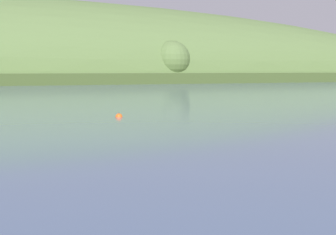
# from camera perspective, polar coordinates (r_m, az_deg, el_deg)

# --- Properties ---
(mooring_buoy_far_upstream) EXTENTS (0.66, 0.66, 0.74)m
(mooring_buoy_far_upstream) POSITION_cam_1_polar(r_m,az_deg,el_deg) (46.70, -5.54, 0.06)
(mooring_buoy_far_upstream) COLOR #EA5B19
(mooring_buoy_far_upstream) RESTS_ON ground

